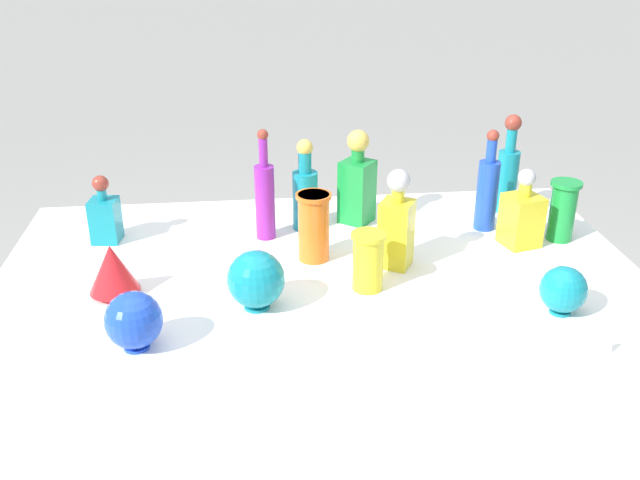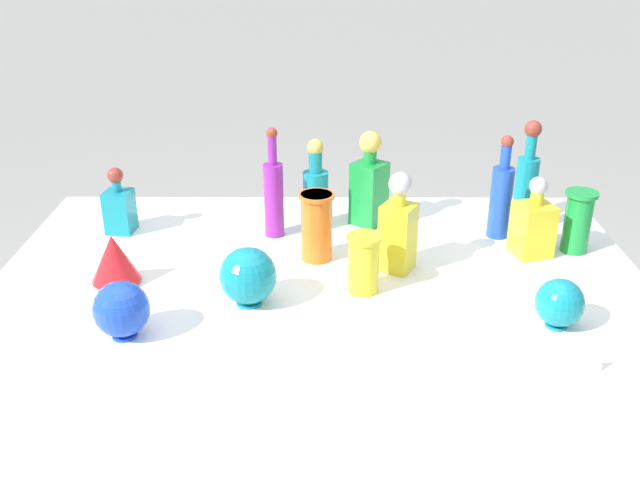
# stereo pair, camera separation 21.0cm
# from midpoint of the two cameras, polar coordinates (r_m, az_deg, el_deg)

# --- Properties ---
(ground_plane) EXTENTS (40.00, 40.00, 0.00)m
(ground_plane) POSITION_cam_midpoint_polar(r_m,az_deg,el_deg) (2.59, 2.44, -17.60)
(ground_plane) COLOR gray
(display_table) EXTENTS (1.93, 1.20, 0.76)m
(display_table) POSITION_cam_midpoint_polar(r_m,az_deg,el_deg) (2.14, 2.82, -4.20)
(display_table) COLOR white
(display_table) RESTS_ON ground
(tall_bottle_0) EXTENTS (0.07, 0.07, 0.35)m
(tall_bottle_0) POSITION_cam_midpoint_polar(r_m,az_deg,el_deg) (2.42, 16.73, 3.27)
(tall_bottle_0) COLOR blue
(tall_bottle_0) RESTS_ON display_table
(tall_bottle_1) EXTENTS (0.09, 0.09, 0.31)m
(tall_bottle_1) POSITION_cam_midpoint_polar(r_m,az_deg,el_deg) (2.38, 2.18, 3.76)
(tall_bottle_1) COLOR teal
(tall_bottle_1) RESTS_ON display_table
(tall_bottle_2) EXTENTS (0.06, 0.06, 0.37)m
(tall_bottle_2) POSITION_cam_midpoint_polar(r_m,az_deg,el_deg) (2.32, -1.15, 3.60)
(tall_bottle_2) COLOR purple
(tall_bottle_2) RESTS_ON display_table
(tall_bottle_3) EXTENTS (0.08, 0.08, 0.35)m
(tall_bottle_3) POSITION_cam_midpoint_polar(r_m,az_deg,el_deg) (2.58, 18.49, 4.61)
(tall_bottle_3) COLOR teal
(tall_bottle_3) RESTS_ON display_table
(square_decanter_0) EXTENTS (0.13, 0.13, 0.26)m
(square_decanter_0) POSITION_cam_midpoint_polar(r_m,az_deg,el_deg) (2.33, 19.19, 1.07)
(square_decanter_0) COLOR yellow
(square_decanter_0) RESTS_ON display_table
(square_decanter_1) EXTENTS (0.12, 0.12, 0.31)m
(square_decanter_1) POSITION_cam_midpoint_polar(r_m,az_deg,el_deg) (2.12, 9.11, 0.87)
(square_decanter_1) COLOR yellow
(square_decanter_1) RESTS_ON display_table
(square_decanter_2) EXTENTS (0.10, 0.10, 0.23)m
(square_decanter_2) POSITION_cam_midpoint_polar(r_m,az_deg,el_deg) (2.43, -13.42, 2.55)
(square_decanter_2) COLOR teal
(square_decanter_2) RESTS_ON display_table
(square_decanter_3) EXTENTS (0.14, 0.14, 0.33)m
(square_decanter_3) POSITION_cam_midpoint_polar(r_m,az_deg,el_deg) (2.43, 6.45, 4.41)
(square_decanter_3) COLOR #198C38
(square_decanter_3) RESTS_ON display_table
(slender_vase_0) EXTENTS (0.11, 0.11, 0.21)m
(slender_vase_0) POSITION_cam_midpoint_polar(r_m,az_deg,el_deg) (2.17, 2.50, 1.17)
(slender_vase_0) COLOR orange
(slender_vase_0) RESTS_ON display_table
(slender_vase_1) EXTENTS (0.10, 0.10, 0.20)m
(slender_vase_1) POSITION_cam_midpoint_polar(r_m,az_deg,el_deg) (2.40, 22.34, 1.47)
(slender_vase_1) COLOR #198C38
(slender_vase_1) RESTS_ON display_table
(slender_vase_2) EXTENTS (0.10, 0.10, 0.17)m
(slender_vase_2) POSITION_cam_midpoint_polar(r_m,az_deg,el_deg) (2.00, 6.53, -1.79)
(slender_vase_2) COLOR yellow
(slender_vase_2) RESTS_ON display_table
(fluted_vase_0) EXTENTS (0.14, 0.14, 0.15)m
(fluted_vase_0) POSITION_cam_midpoint_polar(r_m,az_deg,el_deg) (2.09, -13.43, -1.51)
(fluted_vase_0) COLOR red
(fluted_vase_0) RESTS_ON display_table
(round_bowl_0) EXTENTS (0.16, 0.16, 0.17)m
(round_bowl_0) POSITION_cam_midpoint_polar(r_m,az_deg,el_deg) (1.93, -2.69, -2.97)
(round_bowl_0) COLOR teal
(round_bowl_0) RESTS_ON display_table
(round_bowl_1) EXTENTS (0.14, 0.14, 0.15)m
(round_bowl_1) POSITION_cam_midpoint_polar(r_m,az_deg,el_deg) (1.83, -12.46, -5.53)
(round_bowl_1) COLOR blue
(round_bowl_1) RESTS_ON display_table
(round_bowl_2) EXTENTS (0.13, 0.13, 0.13)m
(round_bowl_2) POSITION_cam_midpoint_polar(r_m,az_deg,el_deg) (1.97, 21.58, -4.78)
(round_bowl_2) COLOR teal
(round_bowl_2) RESTS_ON display_table
(price_tag_left) EXTENTS (0.06, 0.02, 0.04)m
(price_tag_left) POSITION_cam_midpoint_polar(r_m,az_deg,el_deg) (1.84, 23.92, -9.12)
(price_tag_left) COLOR white
(price_tag_left) RESTS_ON display_table
(cardboard_box_behind_left) EXTENTS (0.42, 0.46, 0.37)m
(cardboard_box_behind_left) POSITION_cam_midpoint_polar(r_m,az_deg,el_deg) (3.43, 3.22, -2.92)
(cardboard_box_behind_left) COLOR tan
(cardboard_box_behind_left) RESTS_ON ground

